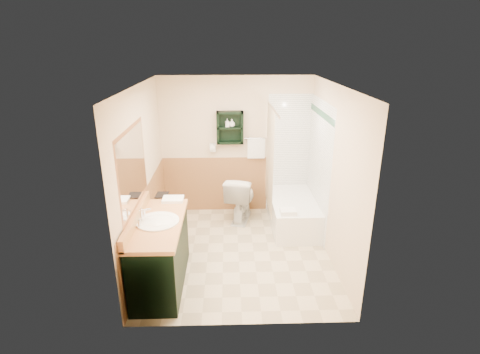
# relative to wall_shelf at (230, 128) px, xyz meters

# --- Properties ---
(floor) EXTENTS (3.00, 3.00, 0.00)m
(floor) POSITION_rel_wall_shelf_xyz_m (0.10, -1.41, -1.55)
(floor) COLOR beige
(floor) RESTS_ON ground
(back_wall) EXTENTS (2.60, 0.04, 2.40)m
(back_wall) POSITION_rel_wall_shelf_xyz_m (0.10, 0.11, -0.35)
(back_wall) COLOR beige
(back_wall) RESTS_ON ground
(left_wall) EXTENTS (0.04, 3.00, 2.40)m
(left_wall) POSITION_rel_wall_shelf_xyz_m (-1.22, -1.41, -0.35)
(left_wall) COLOR beige
(left_wall) RESTS_ON ground
(right_wall) EXTENTS (0.04, 3.00, 2.40)m
(right_wall) POSITION_rel_wall_shelf_xyz_m (1.42, -1.41, -0.35)
(right_wall) COLOR beige
(right_wall) RESTS_ON ground
(ceiling) EXTENTS (2.60, 3.00, 0.04)m
(ceiling) POSITION_rel_wall_shelf_xyz_m (0.10, -1.41, 0.87)
(ceiling) COLOR white
(ceiling) RESTS_ON back_wall
(wainscot_left) EXTENTS (2.98, 2.98, 1.00)m
(wainscot_left) POSITION_rel_wall_shelf_xyz_m (-1.19, -1.41, -1.05)
(wainscot_left) COLOR #AA7544
(wainscot_left) RESTS_ON left_wall
(wainscot_back) EXTENTS (2.58, 2.58, 1.00)m
(wainscot_back) POSITION_rel_wall_shelf_xyz_m (0.10, 0.08, -1.05)
(wainscot_back) COLOR #AA7544
(wainscot_back) RESTS_ON back_wall
(mirror_frame) EXTENTS (1.30, 1.30, 1.00)m
(mirror_frame) POSITION_rel_wall_shelf_xyz_m (-1.17, -1.96, -0.05)
(mirror_frame) COLOR brown
(mirror_frame) RESTS_ON left_wall
(mirror_glass) EXTENTS (1.20, 1.20, 0.90)m
(mirror_glass) POSITION_rel_wall_shelf_xyz_m (-1.17, -1.96, -0.05)
(mirror_glass) COLOR white
(mirror_glass) RESTS_ON left_wall
(tile_right) EXTENTS (1.50, 1.50, 2.10)m
(tile_right) POSITION_rel_wall_shelf_xyz_m (1.38, -0.66, -0.50)
(tile_right) COLOR white
(tile_right) RESTS_ON right_wall
(tile_back) EXTENTS (0.95, 0.95, 2.10)m
(tile_back) POSITION_rel_wall_shelf_xyz_m (1.13, 0.07, -0.50)
(tile_back) COLOR white
(tile_back) RESTS_ON back_wall
(tile_accent) EXTENTS (1.50, 1.50, 0.10)m
(tile_accent) POSITION_rel_wall_shelf_xyz_m (1.37, -0.66, 0.35)
(tile_accent) COLOR #14462B
(tile_accent) RESTS_ON right_wall
(wall_shelf) EXTENTS (0.45, 0.15, 0.55)m
(wall_shelf) POSITION_rel_wall_shelf_xyz_m (0.00, 0.00, 0.00)
(wall_shelf) COLOR black
(wall_shelf) RESTS_ON back_wall
(hair_dryer) EXTENTS (0.10, 0.24, 0.18)m
(hair_dryer) POSITION_rel_wall_shelf_xyz_m (-0.30, 0.02, -0.35)
(hair_dryer) COLOR white
(hair_dryer) RESTS_ON back_wall
(towel_bar) EXTENTS (0.40, 0.06, 0.40)m
(towel_bar) POSITION_rel_wall_shelf_xyz_m (0.45, 0.04, -0.20)
(towel_bar) COLOR white
(towel_bar) RESTS_ON back_wall
(curtain_rod) EXTENTS (0.03, 1.60, 0.03)m
(curtain_rod) POSITION_rel_wall_shelf_xyz_m (0.63, -0.66, 0.45)
(curtain_rod) COLOR silver
(curtain_rod) RESTS_ON back_wall
(shower_curtain) EXTENTS (1.05, 1.05, 1.70)m
(shower_curtain) POSITION_rel_wall_shelf_xyz_m (0.63, -0.48, -0.40)
(shower_curtain) COLOR #BEB190
(shower_curtain) RESTS_ON curtain_rod
(vanity) EXTENTS (0.59, 1.38, 0.87)m
(vanity) POSITION_rel_wall_shelf_xyz_m (-0.89, -2.12, -1.11)
(vanity) COLOR black
(vanity) RESTS_ON ground
(bathtub) EXTENTS (0.72, 1.50, 0.48)m
(bathtub) POSITION_rel_wall_shelf_xyz_m (1.03, -0.54, -1.31)
(bathtub) COLOR white
(bathtub) RESTS_ON ground
(toilet) EXTENTS (0.62, 0.88, 0.78)m
(toilet) POSITION_rel_wall_shelf_xyz_m (0.17, -0.31, -1.16)
(toilet) COLOR white
(toilet) RESTS_ON ground
(counter_towel) EXTENTS (0.28, 0.22, 0.04)m
(counter_towel) POSITION_rel_wall_shelf_xyz_m (-0.79, -1.49, -0.66)
(counter_towel) COLOR white
(counter_towel) RESTS_ON vanity
(vanity_book) EXTENTS (0.17, 0.03, 0.23)m
(vanity_book) POSITION_rel_wall_shelf_xyz_m (-1.06, -1.31, -0.56)
(vanity_book) COLOR black
(vanity_book) RESTS_ON vanity
(tub_towel) EXTENTS (0.24, 0.20, 0.07)m
(tub_towel) POSITION_rel_wall_shelf_xyz_m (0.86, -1.14, -1.04)
(tub_towel) COLOR white
(tub_towel) RESTS_ON bathtub
(soap_bottle_a) EXTENTS (0.09, 0.15, 0.06)m
(soap_bottle_a) POSITION_rel_wall_shelf_xyz_m (-0.04, -0.01, 0.05)
(soap_bottle_a) COLOR white
(soap_bottle_a) RESTS_ON wall_shelf
(soap_bottle_b) EXTENTS (0.15, 0.16, 0.10)m
(soap_bottle_b) POSITION_rel_wall_shelf_xyz_m (0.03, -0.01, 0.07)
(soap_bottle_b) COLOR white
(soap_bottle_b) RESTS_ON wall_shelf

